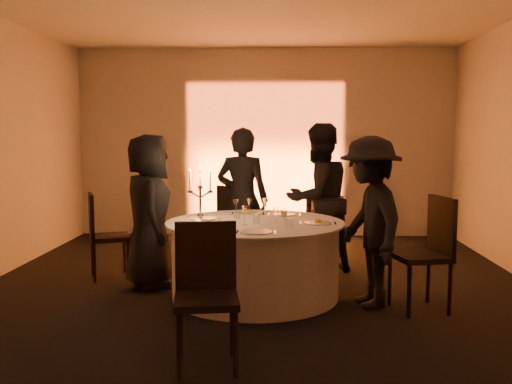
{
  "coord_description": "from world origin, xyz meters",
  "views": [
    {
      "loc": [
        0.26,
        -5.67,
        1.67
      ],
      "look_at": [
        0.0,
        0.2,
        1.05
      ],
      "focal_mm": 40.0,
      "sensor_mm": 36.0,
      "label": 1
    }
  ],
  "objects_px": {
    "chair_back_left": "(236,219)",
    "guest_back_left": "(243,200)",
    "chair_right": "(429,246)",
    "candelabra": "(200,201)",
    "guest_right": "(370,222)",
    "guest_left": "(149,211)",
    "banquet_table": "(255,259)",
    "chair_front": "(206,285)",
    "chair_left": "(102,231)",
    "coffee_cup": "(204,223)",
    "guest_back_right": "(318,199)",
    "chair_back_right": "(316,226)"
  },
  "relations": [
    {
      "from": "chair_back_left",
      "to": "guest_back_left",
      "type": "bearing_deg",
      "value": 114.26
    },
    {
      "from": "chair_right",
      "to": "candelabra",
      "type": "xyz_separation_m",
      "value": [
        -2.19,
        0.34,
        0.37
      ]
    },
    {
      "from": "chair_right",
      "to": "candelabra",
      "type": "relative_size",
      "value": 1.81
    },
    {
      "from": "guest_right",
      "to": "candelabra",
      "type": "distance_m",
      "value": 1.68
    },
    {
      "from": "chair_right",
      "to": "candelabra",
      "type": "bearing_deg",
      "value": -112.86
    },
    {
      "from": "guest_left",
      "to": "guest_back_left",
      "type": "distance_m",
      "value": 1.19
    },
    {
      "from": "banquet_table",
      "to": "chair_right",
      "type": "xyz_separation_m",
      "value": [
        1.64,
        -0.37,
        0.22
      ]
    },
    {
      "from": "guest_left",
      "to": "candelabra",
      "type": "height_order",
      "value": "guest_left"
    },
    {
      "from": "chair_front",
      "to": "banquet_table",
      "type": "bearing_deg",
      "value": 72.4
    },
    {
      "from": "guest_right",
      "to": "candelabra",
      "type": "xyz_separation_m",
      "value": [
        -1.66,
        0.22,
        0.16
      ]
    },
    {
      "from": "chair_left",
      "to": "coffee_cup",
      "type": "bearing_deg",
      "value": -146.56
    },
    {
      "from": "chair_right",
      "to": "candelabra",
      "type": "distance_m",
      "value": 2.25
    },
    {
      "from": "candelabra",
      "to": "guest_back_right",
      "type": "bearing_deg",
      "value": 39.42
    },
    {
      "from": "chair_back_left",
      "to": "chair_right",
      "type": "distance_m",
      "value": 2.7
    },
    {
      "from": "chair_left",
      "to": "chair_front",
      "type": "bearing_deg",
      "value": -168.94
    },
    {
      "from": "guest_left",
      "to": "guest_right",
      "type": "distance_m",
      "value": 2.34
    },
    {
      "from": "chair_right",
      "to": "chair_back_left",
      "type": "bearing_deg",
      "value": -147.82
    },
    {
      "from": "coffee_cup",
      "to": "guest_left",
      "type": "bearing_deg",
      "value": 138.32
    },
    {
      "from": "chair_left",
      "to": "chair_back_left",
      "type": "relative_size",
      "value": 0.98
    },
    {
      "from": "chair_back_right",
      "to": "chair_right",
      "type": "bearing_deg",
      "value": 92.95
    },
    {
      "from": "banquet_table",
      "to": "guest_right",
      "type": "bearing_deg",
      "value": -12.87
    },
    {
      "from": "banquet_table",
      "to": "guest_back_right",
      "type": "distance_m",
      "value": 1.32
    },
    {
      "from": "guest_back_right",
      "to": "coffee_cup",
      "type": "bearing_deg",
      "value": 11.93
    },
    {
      "from": "chair_back_left",
      "to": "chair_front",
      "type": "bearing_deg",
      "value": 101.12
    },
    {
      "from": "chair_back_right",
      "to": "coffee_cup",
      "type": "distance_m",
      "value": 2.17
    },
    {
      "from": "chair_back_right",
      "to": "candelabra",
      "type": "bearing_deg",
      "value": 27.45
    },
    {
      "from": "guest_left",
      "to": "guest_back_right",
      "type": "relative_size",
      "value": 0.93
    },
    {
      "from": "chair_left",
      "to": "candelabra",
      "type": "relative_size",
      "value": 1.65
    },
    {
      "from": "chair_back_left",
      "to": "candelabra",
      "type": "relative_size",
      "value": 1.69
    },
    {
      "from": "chair_back_right",
      "to": "chair_right",
      "type": "height_order",
      "value": "chair_right"
    },
    {
      "from": "guest_back_left",
      "to": "candelabra",
      "type": "relative_size",
      "value": 2.91
    },
    {
      "from": "chair_back_right",
      "to": "chair_left",
      "type": "bearing_deg",
      "value": -3.97
    },
    {
      "from": "chair_front",
      "to": "guest_left",
      "type": "bearing_deg",
      "value": 105.05
    },
    {
      "from": "guest_left",
      "to": "guest_right",
      "type": "bearing_deg",
      "value": -121.19
    },
    {
      "from": "chair_right",
      "to": "chair_back_right",
      "type": "bearing_deg",
      "value": -167.75
    },
    {
      "from": "chair_back_left",
      "to": "chair_front",
      "type": "distance_m",
      "value": 3.2
    },
    {
      "from": "banquet_table",
      "to": "guest_left",
      "type": "xyz_separation_m",
      "value": [
        -1.16,
        0.34,
        0.44
      ]
    },
    {
      "from": "coffee_cup",
      "to": "chair_back_right",
      "type": "bearing_deg",
      "value": 56.24
    },
    {
      "from": "chair_front",
      "to": "guest_back_left",
      "type": "height_order",
      "value": "guest_back_left"
    },
    {
      "from": "banquet_table",
      "to": "guest_left",
      "type": "relative_size",
      "value": 1.09
    },
    {
      "from": "chair_back_right",
      "to": "guest_back_left",
      "type": "relative_size",
      "value": 0.5
    },
    {
      "from": "guest_back_right",
      "to": "guest_right",
      "type": "height_order",
      "value": "guest_back_right"
    },
    {
      "from": "banquet_table",
      "to": "chair_back_left",
      "type": "xyz_separation_m",
      "value": [
        -0.31,
        1.5,
        0.18
      ]
    },
    {
      "from": "banquet_table",
      "to": "chair_front",
      "type": "bearing_deg",
      "value": -99.21
    },
    {
      "from": "guest_left",
      "to": "guest_right",
      "type": "xyz_separation_m",
      "value": [
        2.27,
        -0.6,
        -0.01
      ]
    },
    {
      "from": "chair_left",
      "to": "coffee_cup",
      "type": "height_order",
      "value": "chair_left"
    },
    {
      "from": "chair_right",
      "to": "chair_front",
      "type": "height_order",
      "value": "chair_right"
    },
    {
      "from": "guest_back_left",
      "to": "guest_back_right",
      "type": "relative_size",
      "value": 0.97
    },
    {
      "from": "chair_left",
      "to": "chair_right",
      "type": "xyz_separation_m",
      "value": [
        3.42,
        -1.01,
        0.05
      ]
    },
    {
      "from": "coffee_cup",
      "to": "candelabra",
      "type": "distance_m",
      "value": 0.3
    }
  ]
}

